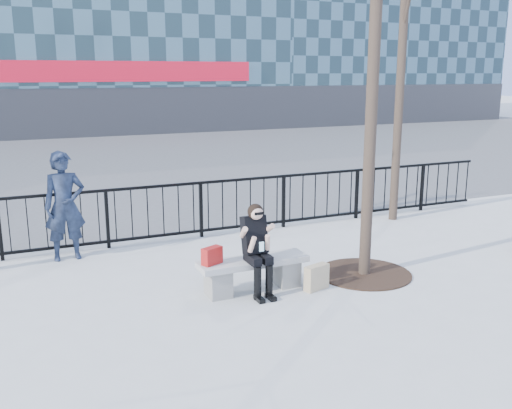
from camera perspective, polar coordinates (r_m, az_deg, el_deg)
name	(u,v)px	position (r m, az deg, el deg)	size (l,w,h in m)	color
ground	(253,290)	(8.58, -0.28, -8.54)	(120.00, 120.00, 0.00)	#A7A7A1
street_surface	(97,157)	(22.75, -15.65, 4.64)	(60.00, 23.00, 0.01)	#474747
railing	(191,210)	(11.10, -6.50, -0.58)	(14.00, 0.06, 1.10)	black
tree_grate	(364,273)	(9.37, 10.75, -6.79)	(1.50, 1.50, 0.02)	black
bench_main	(253,271)	(8.47, -0.28, -6.65)	(1.65, 0.46, 0.49)	slate
seated_woman	(258,250)	(8.21, 0.16, -4.57)	(0.50, 0.64, 1.34)	black
handbag	(212,256)	(8.17, -4.43, -5.13)	(0.30, 0.14, 0.25)	#A31614
shopping_bag	(317,277)	(8.58, 6.07, -7.25)	(0.40, 0.15, 0.38)	#C0B087
standing_man	(65,206)	(10.24, -18.58, -0.14)	(0.69, 0.45, 1.88)	black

